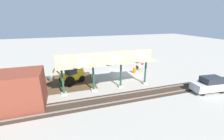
% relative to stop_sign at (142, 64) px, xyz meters
% --- Properties ---
extents(ground_plane, '(120.00, 120.00, 0.00)m').
position_rel_stop_sign_xyz_m(ground_plane, '(3.21, -0.39, -1.43)').
color(ground_plane, '#9E998E').
extents(dirt_work_zone, '(9.67, 7.00, 0.01)m').
position_rel_stop_sign_xyz_m(dirt_work_zone, '(13.47, 0.46, -1.43)').
color(dirt_work_zone, '#4C3823').
rests_on(dirt_work_zone, ground).
extents(platform_canopy, '(12.20, 3.20, 4.90)m').
position_rel_stop_sign_xyz_m(platform_canopy, '(7.43, 4.27, 2.73)').
color(platform_canopy, '#9E998E').
rests_on(platform_canopy, ground).
extents(rail_tracks, '(60.00, 2.58, 0.15)m').
position_rel_stop_sign_xyz_m(rail_tracks, '(3.21, 7.24, -1.40)').
color(rail_tracks, slate).
rests_on(rail_tracks, ground).
extents(stop_sign, '(0.68, 0.39, 2.01)m').
position_rel_stop_sign_xyz_m(stop_sign, '(0.00, 0.00, 0.00)').
color(stop_sign, gray).
rests_on(stop_sign, ground).
extents(backhoe, '(4.94, 3.56, 2.82)m').
position_rel_stop_sign_xyz_m(backhoe, '(11.75, 0.95, -0.16)').
color(backhoe, yellow).
rests_on(backhoe, ground).
extents(dirt_mound, '(3.82, 3.82, 1.93)m').
position_rel_stop_sign_xyz_m(dirt_mound, '(15.30, 0.04, -1.43)').
color(dirt_mound, '#4C3823').
rests_on(dirt_mound, ground).
extents(concrete_pipe, '(0.98, 0.92, 0.85)m').
position_rel_stop_sign_xyz_m(concrete_pipe, '(-0.27, -1.59, -1.01)').
color(concrete_pipe, '#9E9384').
rests_on(concrete_pipe, ground).
extents(brick_utility_building, '(4.46, 3.84, 3.80)m').
position_rel_stop_sign_xyz_m(brick_utility_building, '(17.01, 5.80, 0.47)').
color(brick_utility_building, brown).
rests_on(brick_utility_building, ground).
extents(distant_parked_car, '(4.35, 2.14, 1.98)m').
position_rel_stop_sign_xyz_m(distant_parked_car, '(-4.33, 9.11, -0.45)').
color(distant_parked_car, '#B7B7BC').
rests_on(distant_parked_car, ground).
extents(traffic_barrel, '(0.56, 0.56, 0.90)m').
position_rel_stop_sign_xyz_m(traffic_barrel, '(1.38, -0.10, -0.98)').
color(traffic_barrel, orange).
rests_on(traffic_barrel, ground).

